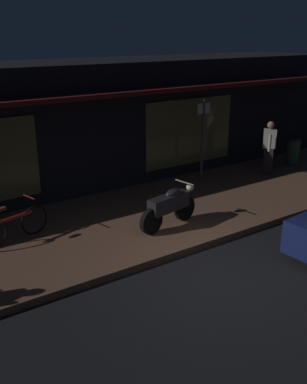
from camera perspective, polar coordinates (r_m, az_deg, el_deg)
ground_plane at (r=8.57m, az=8.29°, el=-10.82°), size 60.00×60.00×0.00m
sidewalk_slab at (r=10.68m, az=-2.44°, el=-3.63°), size 18.00×4.00×0.15m
storefront_building at (r=13.05m, az=-10.44°, el=8.46°), size 18.00×3.30×3.60m
motorcycle at (r=9.98m, az=2.12°, el=-1.83°), size 1.69×0.61×0.97m
bicycle_parked at (r=9.76m, az=-17.68°, el=-4.24°), size 1.62×0.54×0.91m
person_bystander at (r=14.04m, az=14.78°, el=5.69°), size 0.50×0.49×1.67m
sign_post at (r=13.03m, az=6.40°, el=7.33°), size 0.44×0.09×2.40m
trash_bin at (r=15.44m, az=17.69°, el=5.13°), size 0.48×0.48×0.93m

